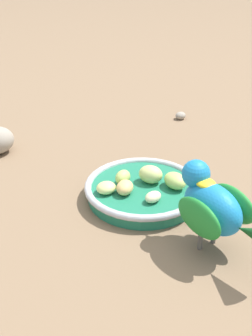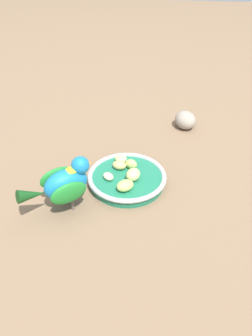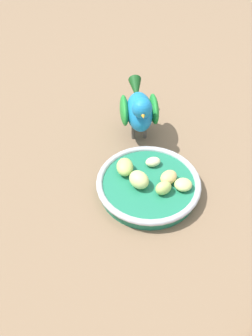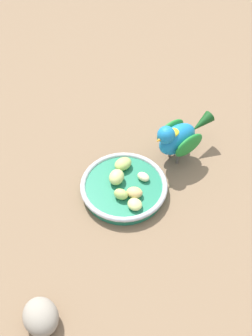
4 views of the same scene
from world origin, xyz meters
name	(u,v)px [view 2 (image 2 of 4)]	position (x,y,z in m)	size (l,w,h in m)	color
ground_plane	(120,176)	(0.00, 0.00, 0.00)	(4.00, 4.00, 0.00)	#7A6047
feeding_bowl	(127,178)	(-0.02, 0.03, 0.01)	(0.18, 0.18, 0.03)	#1E7251
apple_piece_0	(133,175)	(-0.04, 0.04, 0.04)	(0.04, 0.03, 0.03)	#C6D17A
apple_piece_1	(108,176)	(0.02, 0.04, 0.03)	(0.03, 0.02, 0.02)	beige
apple_piece_2	(131,164)	(-0.03, -0.01, 0.03)	(0.03, 0.02, 0.02)	#B2CC66
apple_piece_3	(118,166)	(0.00, 0.00, 0.03)	(0.03, 0.03, 0.02)	tan
apple_piece_4	(119,159)	(0.00, -0.03, 0.03)	(0.03, 0.03, 0.02)	#C6D17A
apple_piece_5	(125,186)	(-0.02, 0.08, 0.03)	(0.04, 0.03, 0.02)	#B2CC66
parrot	(64,183)	(0.10, 0.12, 0.07)	(0.14, 0.12, 0.12)	#59544C
rock_large	(185,120)	(-0.16, -0.25, 0.02)	(0.07, 0.06, 0.05)	gray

